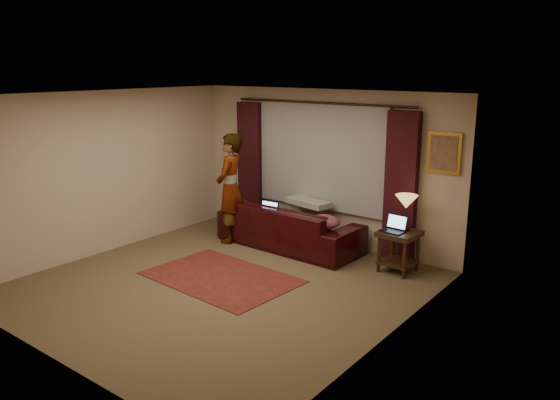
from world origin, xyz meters
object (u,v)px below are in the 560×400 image
object	(u,v)px
sofa	(290,218)
laptop_sofa	(265,210)
end_table	(398,251)
person	(230,188)
tiffany_lamp	(406,213)
laptop_table	(393,224)

from	to	relation	value
sofa	laptop_sofa	size ratio (longest dim) A/B	6.55
end_table	laptop_sofa	bearing A→B (deg)	-173.31
laptop_sofa	end_table	size ratio (longest dim) A/B	0.61
sofa	person	world-z (taller)	person
tiffany_lamp	laptop_sofa	bearing A→B (deg)	-170.39
laptop_table	person	bearing A→B (deg)	-168.63
tiffany_lamp	person	xyz separation A→B (m)	(-2.97, -0.55, 0.05)
end_table	person	world-z (taller)	person
laptop_table	tiffany_lamp	bearing A→B (deg)	69.51
laptop_table	person	size ratio (longest dim) A/B	0.19
laptop_sofa	laptop_table	distance (m)	2.24
sofa	end_table	xyz separation A→B (m)	(1.95, 0.06, -0.19)
sofa	person	distance (m)	1.14
sofa	end_table	distance (m)	1.96
person	end_table	bearing A→B (deg)	76.62
tiffany_lamp	person	world-z (taller)	person
end_table	sofa	bearing A→B (deg)	-178.20
tiffany_lamp	laptop_table	world-z (taller)	tiffany_lamp
sofa	tiffany_lamp	size ratio (longest dim) A/B	4.72
laptop_sofa	laptop_table	bearing A→B (deg)	1.83
laptop_sofa	tiffany_lamp	size ratio (longest dim) A/B	0.72
end_table	person	distance (m)	3.04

